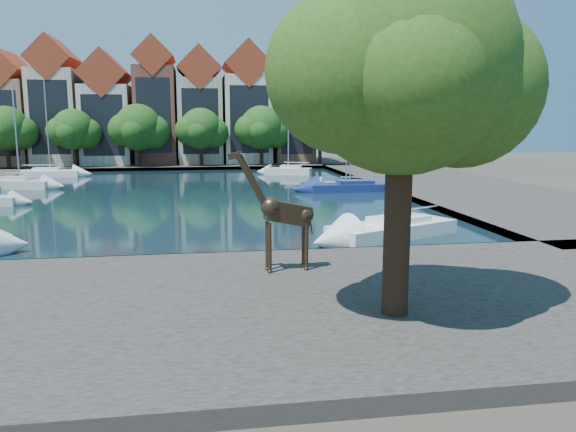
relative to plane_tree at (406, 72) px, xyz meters
name	(u,v)px	position (x,y,z in m)	size (l,w,h in m)	color
ground	(163,265)	(-7.62, 9.01, -7.67)	(160.00, 160.00, 0.00)	#38332B
water_basin	(180,195)	(-7.62, 33.01, -7.63)	(38.00, 50.00, 0.08)	black
near_quay	(149,312)	(-7.62, 2.01, -7.42)	(50.00, 14.00, 0.50)	#443F3B
far_quay	(187,164)	(-7.62, 65.01, -7.42)	(60.00, 16.00, 0.50)	#443F3B
right_quay	(454,187)	(17.38, 33.01, -7.42)	(14.00, 52.00, 0.50)	#443F3B
plane_tree	(406,72)	(0.00, 0.00, 0.00)	(8.32, 6.40, 10.62)	#332114
townhouse_west_end	(10,113)	(-30.62, 64.99, -0.31)	(5.44, 9.18, 14.93)	#976E52
townhouse_west_mid	(57,106)	(-24.62, 64.99, 0.56)	(5.94, 9.18, 16.79)	beige
townhouse_west_inner	(108,113)	(-18.12, 64.99, -0.32)	(6.43, 9.18, 15.15)	beige
townhouse_center	(156,106)	(-11.62, 64.99, 0.69)	(5.44, 9.18, 16.93)	brown
townhouse_east_inner	(200,111)	(-5.62, 64.99, 0.06)	(5.94, 9.18, 15.79)	#C0B089
townhouse_east_mid	(246,108)	(0.88, 64.99, 0.43)	(6.43, 9.18, 16.65)	beige
townhouse_east_end	(292,115)	(7.38, 64.99, -0.56)	(5.44, 9.18, 14.43)	brown
far_tree_far_west	(7,130)	(-29.51, 59.50, -2.49)	(7.28, 5.60, 7.68)	#332114
far_tree_west	(74,131)	(-21.52, 59.50, -2.60)	(6.76, 5.20, 7.36)	#332114
far_tree_mid_west	(139,129)	(-13.51, 59.50, -2.38)	(7.80, 6.00, 8.00)	#332114
far_tree_mid_east	(202,130)	(-5.52, 59.50, -2.54)	(7.02, 5.40, 7.52)	#332114
far_tree_east	(262,129)	(2.49, 59.50, -2.43)	(7.54, 5.80, 7.84)	#332114
far_tree_far_east	(321,130)	(10.48, 59.50, -2.60)	(6.76, 5.20, 7.36)	#332114
giraffe_statue	(282,213)	(-2.80, 5.45, -4.87)	(3.28, 0.74, 4.68)	#34261A
sailboat_left_d	(20,182)	(-22.46, 39.47, -6.98)	(6.34, 3.56, 9.11)	silver
sailboat_left_e	(50,172)	(-22.62, 51.11, -7.03)	(6.30, 2.24, 10.62)	white
sailboat_right_a	(392,226)	(4.38, 13.01, -7.01)	(7.83, 5.45, 11.27)	white
sailboat_right_b	(350,185)	(7.38, 32.85, -7.05)	(7.29, 2.64, 12.61)	navy
sailboat_right_c	(346,184)	(7.38, 34.13, -7.13)	(5.84, 3.97, 7.97)	silver
sailboat_right_d	(288,169)	(4.38, 49.21, -6.97)	(5.66, 3.67, 10.23)	silver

